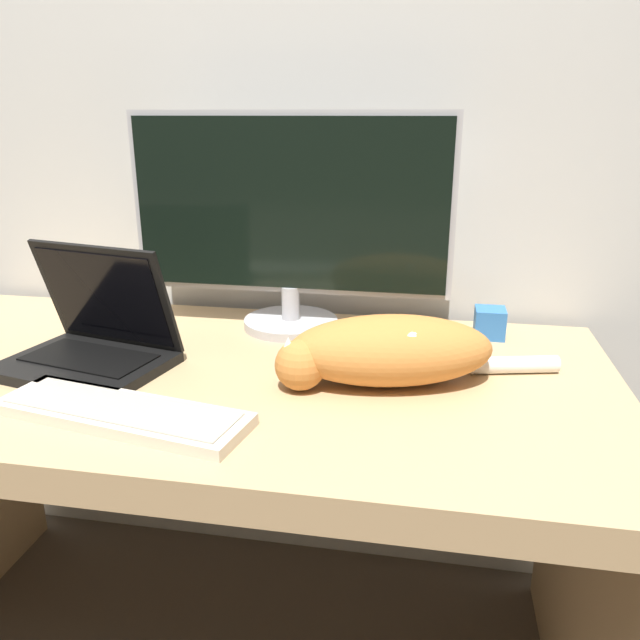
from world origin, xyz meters
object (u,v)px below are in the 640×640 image
at_px(external_keyboard, 122,413).
at_px(monitor, 289,219).
at_px(cat, 387,349).
at_px(laptop, 92,343).

bearing_deg(external_keyboard, monitor, 81.83).
relative_size(monitor, cat, 1.38).
relative_size(laptop, external_keyboard, 0.77).
distance_m(laptop, external_keyboard, 0.25).
xyz_separation_m(laptop, external_keyboard, (0.16, -0.20, -0.04)).
relative_size(monitor, external_keyboard, 1.61).
bearing_deg(cat, monitor, 118.15).
bearing_deg(laptop, cat, 14.75).
xyz_separation_m(monitor, external_keyboard, (-0.16, -0.49, -0.23)).
distance_m(monitor, laptop, 0.48).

